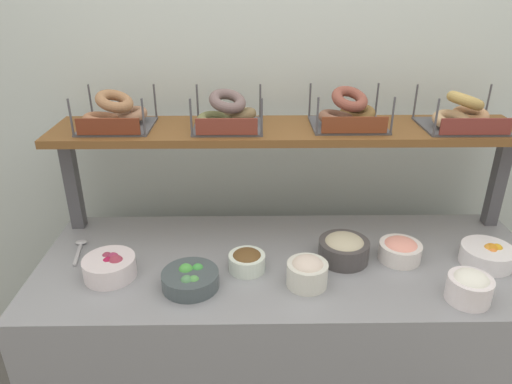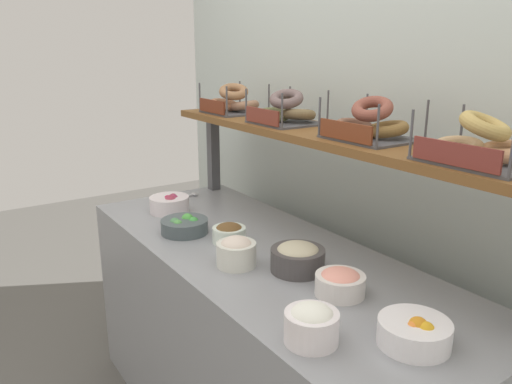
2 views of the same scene
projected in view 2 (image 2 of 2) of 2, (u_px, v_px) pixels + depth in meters
The scene contains 17 objects.
back_wall at pixel (375, 144), 2.08m from camera, with size 3.05×0.06×2.40m, color silver.
deli_counter at pixel (264, 351), 2.00m from camera, with size 1.85×0.70×0.85m, color gray.
shelf_riser_left at pixel (213, 153), 2.66m from camera, with size 0.05×0.05×0.40m, color #4C4C51.
upper_shelf at pixel (324, 135), 1.91m from camera, with size 1.81×0.32×0.03m, color brown.
bowl_beet_salad at pixel (170, 204), 2.33m from camera, with size 0.18×0.18×0.09m.
bowl_chocolate_spread at pixel (229, 233), 1.97m from camera, with size 0.13×0.13×0.08m.
bowl_tuna_salad at pixel (297, 257), 1.71m from camera, with size 0.19×0.19×0.10m.
bowl_lox_spread at pixel (341, 282), 1.55m from camera, with size 0.16×0.16×0.08m.
bowl_veggie_mix at pixel (185, 225), 2.07m from camera, with size 0.19×0.19×0.07m.
bowl_fruit_salad at pixel (415, 332), 1.28m from camera, with size 0.19×0.19×0.08m.
bowl_potato_salad at pixel (236, 251), 1.75m from camera, with size 0.14×0.14×0.11m.
bowl_cream_cheese at pixel (312, 324), 1.29m from camera, with size 0.14×0.14×0.11m.
serving_spoon_near_plate at pixel (188, 196), 2.57m from camera, with size 0.05×0.17×0.01m.
bagel_basket_everything at pixel (233, 103), 2.41m from camera, with size 0.28×0.25×0.14m.
bagel_basket_poppy at pixel (285, 112), 2.07m from camera, with size 0.28×0.27×0.14m.
bagel_basket_cinnamon_raisin at pixel (370, 125), 1.71m from camera, with size 0.28×0.26×0.15m.
bagel_basket_sesame at pixel (481, 146), 1.36m from camera, with size 0.30×0.25×0.15m.
Camera 2 is at (1.43, -1.00, 1.58)m, focal length 35.36 mm.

